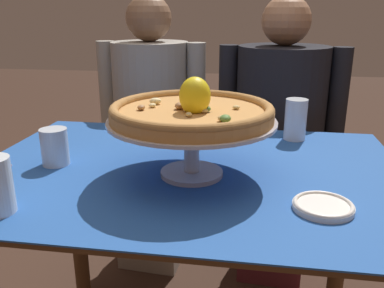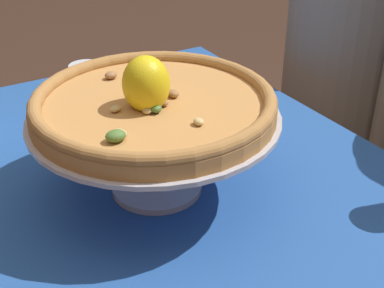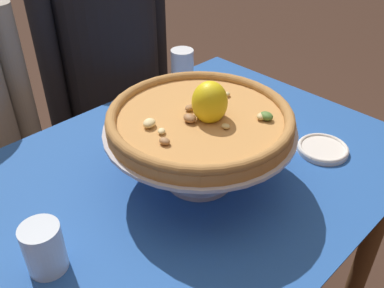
# 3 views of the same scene
# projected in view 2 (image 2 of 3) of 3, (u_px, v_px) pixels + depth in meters

# --- Properties ---
(dining_table) EXTENTS (1.18, 0.84, 0.77)m
(dining_table) POSITION_uv_depth(u_px,v_px,m) (176.00, 228.00, 1.07)
(dining_table) COLOR brown
(dining_table) RESTS_ON ground
(pizza_stand) EXTENTS (0.43, 0.43, 0.15)m
(pizza_stand) POSITION_uv_depth(u_px,v_px,m) (155.00, 132.00, 0.92)
(pizza_stand) COLOR #B7B7C1
(pizza_stand) RESTS_ON dining_table
(pizza) EXTENTS (0.41, 0.41, 0.11)m
(pizza) POSITION_uv_depth(u_px,v_px,m) (153.00, 102.00, 0.89)
(pizza) COLOR #BC8447
(pizza) RESTS_ON pizza_stand
(water_glass_side_left) EXTENTS (0.08, 0.08, 0.10)m
(water_glass_side_left) POSITION_uv_depth(u_px,v_px,m) (87.00, 88.00, 1.26)
(water_glass_side_left) COLOR silver
(water_glass_side_left) RESTS_ON dining_table
(sugar_packet) EXTENTS (0.06, 0.06, 0.00)m
(sugar_packet) POSITION_uv_depth(u_px,v_px,m) (55.00, 86.00, 1.37)
(sugar_packet) COLOR beige
(sugar_packet) RESTS_ON dining_table
(diner_left) EXTENTS (0.49, 0.36, 1.25)m
(diner_left) POSITION_uv_depth(u_px,v_px,m) (335.00, 110.00, 1.62)
(diner_left) COLOR gray
(diner_left) RESTS_ON ground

